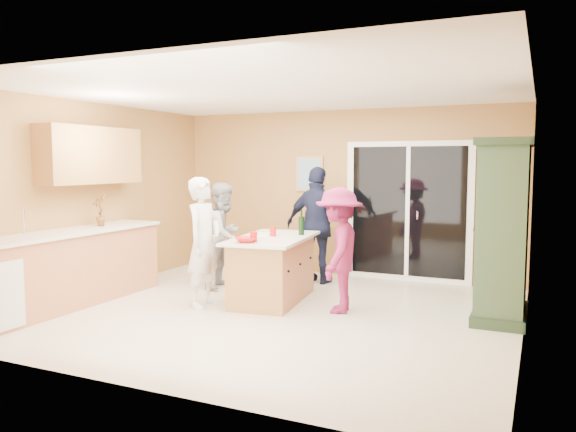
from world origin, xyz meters
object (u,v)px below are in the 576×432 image
at_px(woman_magenta, 339,250).
at_px(woman_navy, 318,225).
at_px(green_hutch, 503,232).
at_px(kitchen_island, 273,271).
at_px(woman_white, 204,242).
at_px(woman_grey, 224,235).

bearing_deg(woman_magenta, woman_navy, -159.73).
bearing_deg(green_hutch, woman_navy, 159.98).
relative_size(kitchen_island, green_hutch, 0.82).
bearing_deg(woman_navy, green_hutch, 164.66).
relative_size(woman_navy, woman_magenta, 1.16).
xyz_separation_m(kitchen_island, woman_navy, (0.13, 1.26, 0.47)).
relative_size(woman_white, woman_magenta, 1.08).
xyz_separation_m(green_hutch, woman_white, (-3.40, -0.90, -0.19)).
bearing_deg(green_hutch, woman_magenta, -165.51).
height_order(woman_grey, woman_magenta, woman_grey).
bearing_deg(woman_grey, woman_magenta, -110.35).
bearing_deg(kitchen_island, green_hutch, -0.61).
bearing_deg(kitchen_island, woman_magenta, -16.35).
height_order(woman_white, woman_magenta, woman_white).
xyz_separation_m(kitchen_island, woman_grey, (-0.99, 0.45, 0.36)).
bearing_deg(woman_white, green_hutch, -75.30).
xyz_separation_m(woman_grey, woman_navy, (1.12, 0.80, 0.11)).
height_order(woman_white, woman_navy, woman_navy).
distance_m(green_hutch, woman_navy, 2.78).
distance_m(green_hutch, woman_grey, 3.74).
height_order(green_hutch, woman_navy, green_hutch).
bearing_deg(woman_magenta, woman_grey, -117.33).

